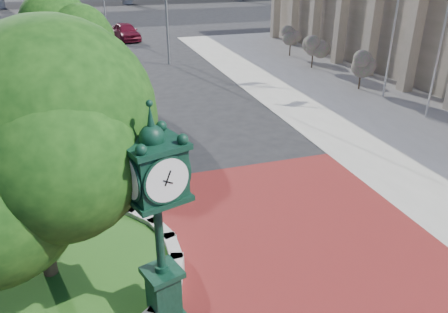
% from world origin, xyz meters
% --- Properties ---
extents(ground, '(200.00, 200.00, 0.00)m').
position_xyz_m(ground, '(0.00, 0.00, 0.00)').
color(ground, black).
rests_on(ground, ground).
extents(plaza, '(12.00, 12.00, 0.04)m').
position_xyz_m(plaza, '(0.00, -1.00, 0.02)').
color(plaza, maroon).
rests_on(plaza, ground).
extents(sidewalk, '(20.00, 50.00, 0.04)m').
position_xyz_m(sidewalk, '(16.00, 10.00, 0.02)').
color(sidewalk, '#9E9B93').
rests_on(sidewalk, ground).
extents(planter_wall, '(2.96, 6.77, 0.54)m').
position_xyz_m(planter_wall, '(-2.71, -0.00, 0.27)').
color(planter_wall, '#9E9B93').
rests_on(planter_wall, ground).
extents(grass_bed, '(6.10, 6.10, 0.40)m').
position_xyz_m(grass_bed, '(-5.00, 0.00, 0.20)').
color(grass_bed, '#134214').
rests_on(grass_bed, ground).
extents(tree_planter, '(5.20, 5.20, 6.33)m').
position_xyz_m(tree_planter, '(-5.00, 0.00, 3.72)').
color(tree_planter, '#38281C').
rests_on(tree_planter, ground).
extents(tree_street, '(4.40, 4.40, 5.45)m').
position_xyz_m(tree_street, '(-4.00, 18.00, 3.24)').
color(tree_street, '#38281C').
rests_on(tree_street, ground).
extents(post_clock, '(1.34, 1.34, 5.35)m').
position_xyz_m(post_clock, '(-2.44, -2.13, 2.94)').
color(post_clock, black).
rests_on(post_clock, ground).
extents(parked_car, '(2.75, 5.18, 1.68)m').
position_xyz_m(parked_car, '(0.90, 35.24, 0.84)').
color(parked_car, '#560C1D').
rests_on(parked_car, ground).
extents(flagpole_a, '(1.33, 0.60, 8.97)m').
position_xyz_m(flagpole_a, '(13.24, 7.44, 4.60)').
color(flagpole_a, silver).
rests_on(flagpole_a, ground).
extents(shrub_near, '(1.20, 1.20, 2.20)m').
position_xyz_m(shrub_near, '(12.96, 13.14, 1.59)').
color(shrub_near, '#38281C').
rests_on(shrub_near, ground).
extents(shrub_mid, '(1.20, 1.20, 2.20)m').
position_xyz_m(shrub_mid, '(12.85, 19.15, 1.59)').
color(shrub_mid, '#38281C').
rests_on(shrub_mid, ground).
extents(shrub_far, '(1.20, 1.20, 2.20)m').
position_xyz_m(shrub_far, '(13.11, 23.49, 1.59)').
color(shrub_far, '#38281C').
rests_on(shrub_far, ground).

